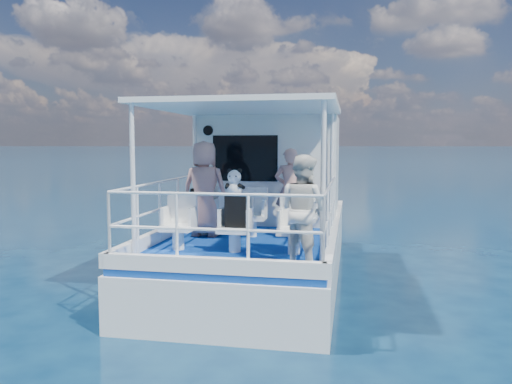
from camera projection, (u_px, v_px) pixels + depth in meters
ground at (249, 289)px, 8.72m from camera, size 2000.00×2000.00×0.00m
hull at (260, 275)px, 9.70m from camera, size 3.00×7.00×1.60m
deck at (260, 231)px, 9.62m from camera, size 2.90×6.90×0.10m
cabin at (271, 169)px, 10.78m from camera, size 2.85×2.00×2.20m
canopy at (247, 107)px, 8.23m from camera, size 3.00×3.20×0.08m
canopy_posts at (246, 176)px, 8.29m from camera, size 2.77×2.97×2.20m
railings at (242, 214)px, 8.03m from camera, size 2.84×3.59×1.00m
seat_port_fwd at (203, 224)px, 8.98m from camera, size 0.48×0.46×0.38m
seat_center_fwd at (252, 226)px, 8.81m from camera, size 0.48×0.46×0.38m
seat_stbd_fwd at (302, 227)px, 8.64m from camera, size 0.48×0.46×0.38m
seat_port_aft at (178, 237)px, 7.71m from camera, size 0.48×0.46×0.38m
seat_center_aft at (235, 239)px, 7.54m from camera, size 0.48×0.46×0.38m
seat_stbd_aft at (294, 241)px, 7.37m from camera, size 0.48×0.46×0.38m
passenger_port_fwd at (205, 189)px, 8.79m from camera, size 0.66×0.49×1.68m
passenger_stbd_fwd at (290, 190)px, 9.31m from camera, size 0.60×0.42×1.55m
passenger_stbd_aft at (303, 210)px, 6.67m from camera, size 0.91×0.88×1.49m
backpack_port at (201, 201)px, 8.91m from camera, size 0.35×0.20×0.46m
backpack_center at (236, 211)px, 7.49m from camera, size 0.32×0.18×0.48m
compact_camera at (200, 187)px, 8.87m from camera, size 0.09×0.06×0.06m
panda at (235, 182)px, 7.43m from camera, size 0.26×0.22×0.40m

